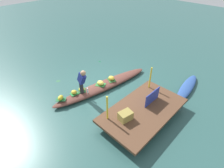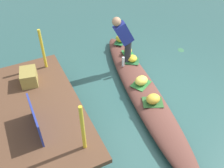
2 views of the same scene
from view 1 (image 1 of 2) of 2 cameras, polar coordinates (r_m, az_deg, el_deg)
canal_water at (r=8.00m, az=-2.66°, el=-1.23°), size 40.00×40.00×0.00m
dock_platform at (r=6.48m, az=10.02°, el=-8.30°), size 3.20×1.80×0.43m
vendor_boat at (r=7.92m, az=-2.68°, el=-0.51°), size 4.82×1.43×0.25m
moored_boat at (r=8.53m, az=23.01°, el=-1.02°), size 2.37×0.82×0.20m
leaf_mat_0 at (r=7.52m, az=-9.67°, el=-2.10°), size 0.44×0.44×0.01m
banana_bunch_0 at (r=7.48m, az=-9.73°, el=-1.65°), size 0.33×0.33×0.15m
leaf_mat_1 at (r=8.06m, az=-0.19°, el=1.36°), size 0.46×0.50×0.01m
banana_bunch_1 at (r=8.00m, az=-0.20°, el=1.92°), size 0.25×0.30×0.19m
leaf_mat_2 at (r=7.27m, az=-16.10°, el=-4.80°), size 0.43×0.43×0.01m
banana_bunch_2 at (r=7.21m, az=-16.22°, el=-4.26°), size 0.32×0.28×0.18m
leaf_mat_3 at (r=7.42m, az=-12.03°, el=-3.04°), size 0.36×0.31×0.01m
banana_bunch_3 at (r=7.38m, az=-12.11°, el=-2.55°), size 0.29×0.30×0.16m
leaf_mat_4 at (r=7.77m, az=-3.70°, el=-0.19°), size 0.47×0.52×0.01m
banana_bunch_4 at (r=7.72m, az=-3.73°, el=0.37°), size 0.29×0.34×0.19m
vendor_person at (r=6.94m, az=-9.68°, el=1.24°), size 0.26×0.53×1.20m
water_bottle at (r=7.29m, az=-7.88°, el=-2.10°), size 0.06×0.06×0.25m
market_banner at (r=6.60m, az=12.85°, el=-4.10°), size 0.83×0.03×0.50m
railing_post_west at (r=7.20m, az=12.22°, el=1.97°), size 0.06×0.06×0.94m
railing_post_east at (r=5.70m, az=-1.55°, el=-7.73°), size 0.06×0.06×0.94m
produce_crate at (r=5.92m, az=4.34°, el=-10.18°), size 0.49×0.40×0.30m
drifting_plant_0 at (r=8.80m, az=-16.92°, el=0.93°), size 0.26×0.24×0.01m
drifting_plant_1 at (r=10.06m, az=-4.00°, el=7.23°), size 0.11×0.17×0.01m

